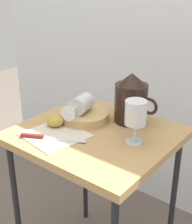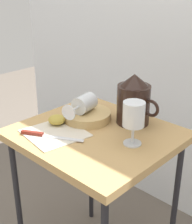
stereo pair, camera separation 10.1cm
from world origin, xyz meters
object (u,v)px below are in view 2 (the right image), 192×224
(table, at_px, (96,147))
(basket_tray, at_px, (87,116))
(apple_half_left, at_px, (57,120))
(pitcher, at_px, (134,104))
(knife, at_px, (43,135))
(wine_glass_tipped_near, at_px, (84,104))
(wine_glass_upright, at_px, (134,116))

(table, xyz_separation_m, basket_tray, (-0.10, 0.05, 0.08))
(basket_tray, bearing_deg, apple_half_left, -114.14)
(pitcher, height_order, knife, pitcher)
(wine_glass_tipped_near, relative_size, knife, 0.75)
(wine_glass_upright, bearing_deg, pitcher, 127.05)
(pitcher, relative_size, wine_glass_tipped_near, 1.22)
(wine_glass_upright, relative_size, apple_half_left, 2.35)
(basket_tray, bearing_deg, table, -27.60)
(wine_glass_upright, xyz_separation_m, apple_half_left, (-0.31, -0.08, -0.08))
(basket_tray, distance_m, apple_half_left, 0.13)
(wine_glass_tipped_near, bearing_deg, table, -21.75)
(wine_glass_tipped_near, relative_size, apple_half_left, 2.46)
(pitcher, bearing_deg, knife, -116.77)
(table, distance_m, wine_glass_upright, 0.23)
(knife, bearing_deg, wine_glass_tipped_near, 88.87)
(table, distance_m, knife, 0.21)
(pitcher, bearing_deg, basket_tray, -144.81)
(wine_glass_tipped_near, bearing_deg, basket_tray, 48.98)
(knife, bearing_deg, basket_tray, 86.81)
(wine_glass_upright, bearing_deg, basket_tray, 172.55)
(table, xyz_separation_m, wine_glass_tipped_near, (-0.11, 0.04, 0.14))
(table, distance_m, wine_glass_tipped_near, 0.18)
(wine_glass_upright, bearing_deg, wine_glass_tipped_near, 174.73)
(basket_tray, height_order, pitcher, pitcher)
(table, height_order, wine_glass_upright, wine_glass_upright)
(basket_tray, distance_m, wine_glass_upright, 0.27)
(table, relative_size, wine_glass_upright, 4.42)
(pitcher, relative_size, wine_glass_upright, 1.28)
(pitcher, height_order, apple_half_left, pitcher)
(table, distance_m, pitcher, 0.22)
(wine_glass_upright, bearing_deg, apple_half_left, -165.14)
(pitcher, bearing_deg, wine_glass_tipped_near, -143.97)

